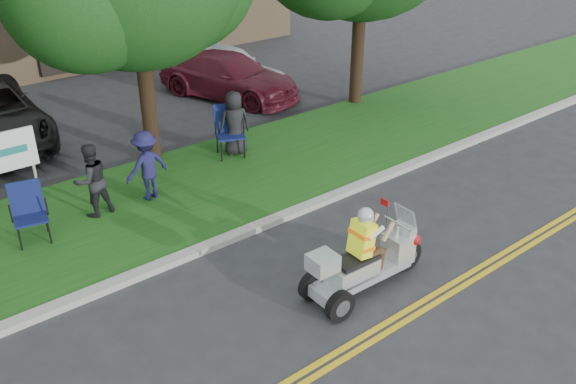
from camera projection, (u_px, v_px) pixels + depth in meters
ground at (347, 321)px, 9.38m from camera, size 120.00×120.00×0.00m
centerline_near at (374, 340)px, 8.98m from camera, size 60.00×0.10×0.01m
centerline_far at (366, 335)px, 9.09m from camera, size 60.00×0.10×0.01m
curb at (235, 236)px, 11.46m from camera, size 60.00×0.25×0.12m
grass_verge at (178, 194)px, 12.94m from camera, size 60.00×4.00×0.10m
business_sign at (4, 157)px, 11.74m from camera, size 1.25×0.06×1.75m
trike_scooter at (364, 263)px, 9.80m from camera, size 2.41×0.81×1.58m
lawn_chair_a at (229, 127)px, 14.39m from camera, size 0.83×0.84×1.20m
lawn_chair_b at (28, 208)px, 11.04m from camera, size 0.69×0.71×1.10m
spectator_adult_mid at (91, 180)px, 11.76m from camera, size 0.78×0.64×1.49m
spectator_chair_a at (147, 166)px, 12.37m from camera, size 1.00×0.64×1.47m
spectator_chair_b at (235, 123)px, 14.37m from camera, size 0.86×0.67×1.54m
parked_car_right at (229, 76)px, 18.41m from camera, size 3.25×4.93×1.33m
parked_car_far_right at (225, 68)px, 18.92m from camera, size 2.68×4.51×1.44m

